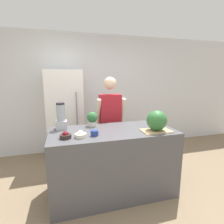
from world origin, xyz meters
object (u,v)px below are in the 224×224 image
(bowl_cream, at_px, (81,135))
(potted_plant, at_px, (92,119))
(bowl_small_blue, at_px, (95,133))
(watermelon, at_px, (157,120))
(blender, at_px, (61,117))
(refrigerator, at_px, (65,115))
(bowl_cherries, at_px, (65,136))
(person, at_px, (110,122))

(bowl_cream, distance_m, potted_plant, 0.53)
(bowl_small_blue, xyz_separation_m, potted_plant, (0.05, 0.45, 0.08))
(watermelon, height_order, blender, blender)
(refrigerator, relative_size, potted_plant, 8.35)
(refrigerator, relative_size, bowl_cherries, 13.08)
(watermelon, distance_m, bowl_small_blue, 0.85)
(blender, distance_m, potted_plant, 0.45)
(refrigerator, xyz_separation_m, watermelon, (1.18, -1.58, 0.19))
(bowl_cherries, height_order, bowl_small_blue, bowl_cherries)
(watermelon, bearing_deg, bowl_cream, 178.78)
(watermelon, xyz_separation_m, blender, (-1.24, 0.46, 0.02))
(bowl_cream, bearing_deg, person, 55.27)
(bowl_cream, bearing_deg, watermelon, -1.22)
(person, bearing_deg, blender, -152.22)
(watermelon, distance_m, potted_plant, 0.94)
(watermelon, height_order, bowl_cherries, watermelon)
(person, distance_m, blender, 0.97)
(bowl_cream, relative_size, bowl_small_blue, 1.43)
(person, xyz_separation_m, bowl_cream, (-0.61, -0.87, 0.10))
(refrigerator, xyz_separation_m, bowl_cream, (0.16, -1.56, 0.07))
(person, xyz_separation_m, watermelon, (0.41, -0.90, 0.22))
(bowl_cherries, relative_size, potted_plant, 0.64)
(bowl_cream, distance_m, blender, 0.51)
(potted_plant, bearing_deg, bowl_cherries, -131.24)
(person, relative_size, potted_plant, 7.73)
(refrigerator, bearing_deg, bowl_cream, -84.07)
(refrigerator, bearing_deg, blender, -93.26)
(blender, bearing_deg, person, 27.78)
(blender, bearing_deg, watermelon, -20.19)
(watermelon, xyz_separation_m, potted_plant, (-0.80, 0.49, -0.04))
(refrigerator, height_order, bowl_cherries, refrigerator)
(refrigerator, relative_size, blender, 4.79)
(person, xyz_separation_m, bowl_cherries, (-0.78, -0.86, 0.10))
(person, distance_m, potted_plant, 0.59)
(bowl_small_blue, distance_m, potted_plant, 0.46)
(refrigerator, distance_m, bowl_small_blue, 1.58)
(bowl_cream, relative_size, potted_plant, 0.65)
(bowl_cream, bearing_deg, bowl_small_blue, 6.46)
(person, distance_m, bowl_cream, 1.07)
(bowl_cherries, height_order, potted_plant, potted_plant)
(person, height_order, blender, person)
(watermelon, distance_m, bowl_cream, 1.03)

